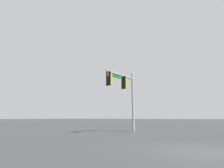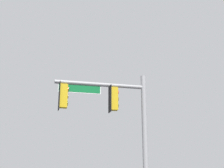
% 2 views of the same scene
% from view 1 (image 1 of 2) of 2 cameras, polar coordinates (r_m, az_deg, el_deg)
% --- Properties ---
extents(ground_plane, '(400.00, 400.00, 0.00)m').
position_cam_1_polar(ground_plane, '(8.89, 27.12, -19.04)').
color(ground_plane, '#38383A').
extents(signal_pole_near, '(4.45, 0.93, 6.18)m').
position_cam_1_polar(signal_pole_near, '(17.72, 4.31, -1.84)').
color(signal_pole_near, gray).
rests_on(signal_pole_near, ground_plane).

